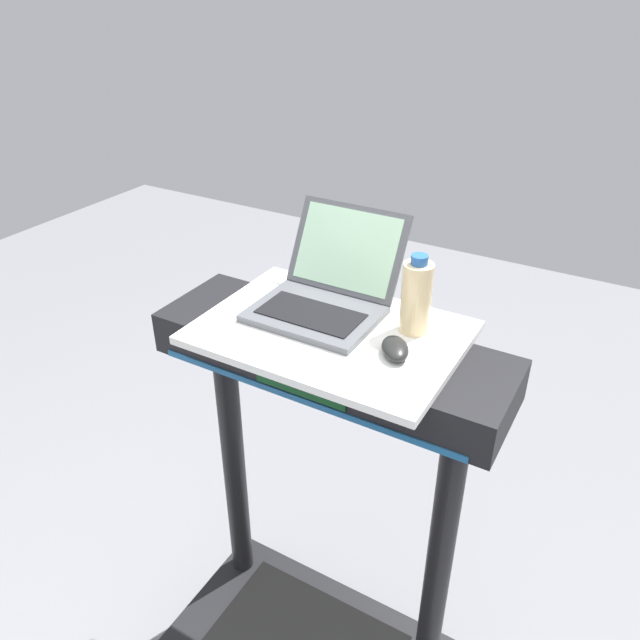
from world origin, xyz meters
TOP-DOWN VIEW (x-y plane):
  - desk_board at (0.00, 0.70)m, footprint 0.62×0.44m
  - laptop at (-0.06, 0.78)m, footprint 0.31×0.34m
  - computer_mouse at (0.18, 0.67)m, footprint 0.10×0.12m
  - water_bottle at (0.18, 0.79)m, footprint 0.07×0.07m

SIDE VIEW (x-z plane):
  - desk_board at x=0.00m, z-range 1.19..1.21m
  - computer_mouse at x=0.18m, z-range 1.21..1.24m
  - laptop at x=-0.06m, z-range 1.14..1.37m
  - water_bottle at x=0.18m, z-range 1.20..1.40m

